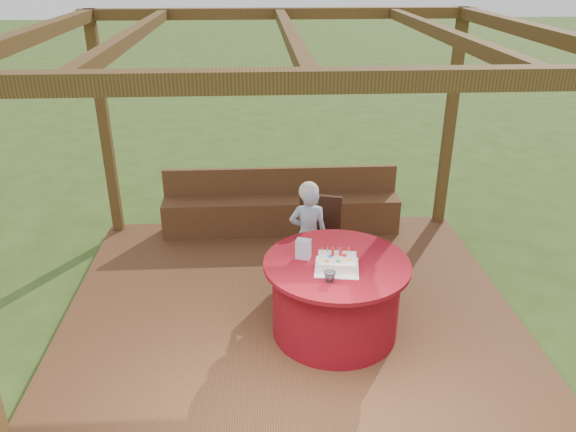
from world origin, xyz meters
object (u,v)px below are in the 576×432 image
object	(u,v)px
elderly_woman	(308,232)
drinking_glass	(330,277)
birthday_cake	(337,263)
table	(335,297)
bench	(281,211)
gift_bag	(303,249)
chair	(318,233)

from	to	relation	value
elderly_woman	drinking_glass	size ratio (longest dim) A/B	11.75
birthday_cake	table	bearing A→B (deg)	81.16
bench	gift_bag	size ratio (longest dim) A/B	16.16
table	birthday_cake	bearing A→B (deg)	-98.84
chair	bench	bearing A→B (deg)	106.63
elderly_woman	drinking_glass	xyz separation A→B (m)	(0.06, -1.27, 0.21)
elderly_woman	birthday_cake	size ratio (longest dim) A/B	2.65
bench	chair	distance (m)	1.23
table	birthday_cake	xyz separation A→B (m)	(-0.02, -0.10, 0.42)
table	drinking_glass	size ratio (longest dim) A/B	13.51
table	chair	distance (m)	1.06
elderly_woman	gift_bag	distance (m)	0.90
table	birthday_cake	world-z (taller)	birthday_cake
elderly_woman	drinking_glass	distance (m)	1.29
table	drinking_glass	world-z (taller)	drinking_glass
chair	elderly_woman	bearing A→B (deg)	-138.48
gift_bag	table	bearing A→B (deg)	2.59
elderly_woman	birthday_cake	bearing A→B (deg)	-81.62
birthday_cake	chair	bearing A→B (deg)	91.89
chair	drinking_glass	size ratio (longest dim) A/B	9.24
elderly_woman	birthday_cake	xyz separation A→B (m)	(0.15, -1.05, 0.21)
bench	gift_bag	bearing A→B (deg)	-87.25
chair	birthday_cake	xyz separation A→B (m)	(0.04, -1.15, 0.29)
chair	birthday_cake	distance (m)	1.19
gift_bag	drinking_glass	xyz separation A→B (m)	(0.19, -0.42, -0.05)
bench	table	size ratio (longest dim) A/B	2.25
drinking_glass	birthday_cake	bearing A→B (deg)	67.64
chair	table	bearing A→B (deg)	-87.05
bench	elderly_woman	world-z (taller)	elderly_woman
birthday_cake	gift_bag	world-z (taller)	gift_bag
bench	birthday_cake	xyz separation A→B (m)	(0.38, -2.30, 0.54)
table	birthday_cake	size ratio (longest dim) A/B	3.05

